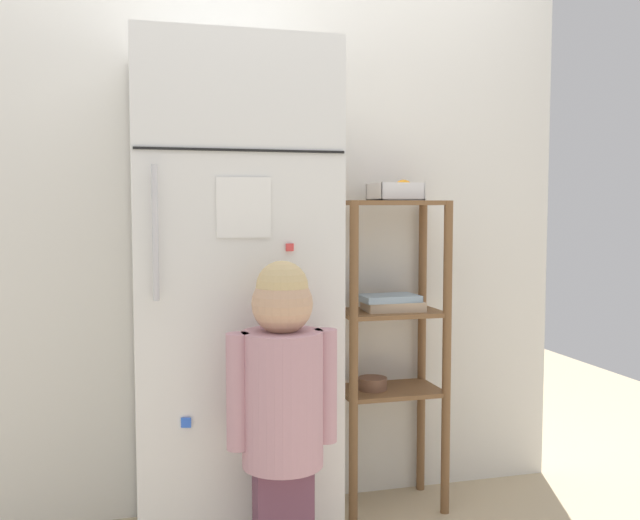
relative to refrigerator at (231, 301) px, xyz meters
name	(u,v)px	position (x,y,z in m)	size (l,w,h in m)	color
kitchen_wall_back	(267,230)	(0.20, 0.33, 0.25)	(2.63, 0.03, 2.33)	silver
refrigerator	(231,301)	(0.00, 0.00, 0.00)	(0.70, 0.64, 1.83)	white
child_standing	(282,398)	(0.10, -0.44, -0.25)	(0.35, 0.26, 1.09)	#663C50
pantry_shelf_unit	(389,329)	(0.68, 0.15, -0.16)	(0.43, 0.29, 1.29)	brown
fruit_bin	(397,192)	(0.71, 0.17, 0.41)	(0.19, 0.19, 0.09)	white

